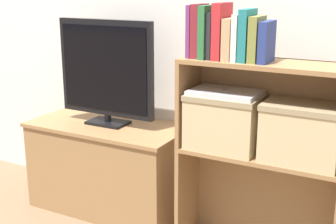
% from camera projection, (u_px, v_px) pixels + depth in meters
% --- Properties ---
extents(tv_stand, '(0.87, 0.45, 0.50)m').
position_uv_depth(tv_stand, '(110.00, 166.00, 2.65)').
color(tv_stand, olive).
rests_on(tv_stand, ground_plane).
extents(tv, '(0.57, 0.14, 0.57)m').
position_uv_depth(tv, '(106.00, 71.00, 2.50)').
color(tv, black).
rests_on(tv, tv_stand).
extents(bookshelf_lower_tier, '(0.74, 0.26, 0.52)m').
position_uv_depth(bookshelf_lower_tier, '(262.00, 190.00, 2.20)').
color(bookshelf_lower_tier, olive).
rests_on(bookshelf_lower_tier, ground_plane).
extents(bookshelf_upper_tier, '(0.74, 0.26, 0.42)m').
position_uv_depth(bookshelf_upper_tier, '(268.00, 94.00, 2.08)').
color(bookshelf_upper_tier, olive).
rests_on(bookshelf_upper_tier, bookshelf_lower_tier).
extents(book_plum, '(0.02, 0.12, 0.23)m').
position_uv_depth(book_plum, '(193.00, 31.00, 2.09)').
color(book_plum, '#6B2D66').
rests_on(book_plum, bookshelf_upper_tier).
extents(book_maroon, '(0.04, 0.12, 0.23)m').
position_uv_depth(book_maroon, '(199.00, 31.00, 2.07)').
color(book_maroon, maroon).
rests_on(book_maroon, bookshelf_upper_tier).
extents(book_forest, '(0.03, 0.15, 0.23)m').
position_uv_depth(book_forest, '(208.00, 32.00, 2.06)').
color(book_forest, '#286638').
rests_on(book_forest, bookshelf_upper_tier).
extents(book_charcoal, '(0.02, 0.13, 0.20)m').
position_uv_depth(book_charcoal, '(214.00, 36.00, 2.05)').
color(book_charcoal, '#232328').
rests_on(book_charcoal, bookshelf_upper_tier).
extents(book_crimson, '(0.04, 0.15, 0.24)m').
position_uv_depth(book_crimson, '(222.00, 31.00, 2.02)').
color(book_crimson, '#B22328').
rests_on(book_crimson, bookshelf_upper_tier).
extents(book_tan, '(0.04, 0.15, 0.18)m').
position_uv_depth(book_tan, '(231.00, 39.00, 2.01)').
color(book_tan, tan).
rests_on(book_tan, bookshelf_upper_tier).
extents(book_ivory, '(0.02, 0.15, 0.20)m').
position_uv_depth(book_ivory, '(240.00, 37.00, 1.99)').
color(book_ivory, silver).
rests_on(book_ivory, bookshelf_upper_tier).
extents(book_teal, '(0.04, 0.14, 0.22)m').
position_uv_depth(book_teal, '(247.00, 35.00, 1.98)').
color(book_teal, '#1E7075').
rests_on(book_teal, bookshelf_upper_tier).
extents(book_olive, '(0.04, 0.14, 0.19)m').
position_uv_depth(book_olive, '(257.00, 39.00, 1.96)').
color(book_olive, olive).
rests_on(book_olive, bookshelf_upper_tier).
extents(book_navy, '(0.04, 0.14, 0.17)m').
position_uv_depth(book_navy, '(267.00, 42.00, 1.94)').
color(book_navy, navy).
rests_on(book_navy, bookshelf_upper_tier).
extents(storage_basket_left, '(0.33, 0.23, 0.25)m').
position_uv_depth(storage_basket_left, '(224.00, 119.00, 2.13)').
color(storage_basket_left, tan).
rests_on(storage_basket_left, bookshelf_lower_tier).
extents(storage_basket_right, '(0.33, 0.23, 0.25)m').
position_uv_depth(storage_basket_right, '(302.00, 130.00, 1.97)').
color(storage_basket_right, tan).
rests_on(storage_basket_right, bookshelf_lower_tier).
extents(laptop, '(0.31, 0.21, 0.02)m').
position_uv_depth(laptop, '(225.00, 92.00, 2.10)').
color(laptop, '#BCBCC1').
rests_on(laptop, storage_basket_left).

